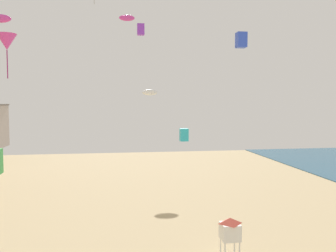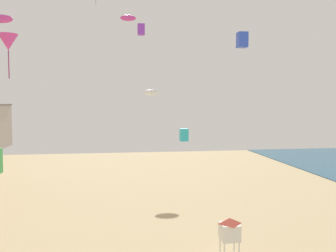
{
  "view_description": "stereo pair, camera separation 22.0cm",
  "coord_description": "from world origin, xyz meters",
  "px_view_note": "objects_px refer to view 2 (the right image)",
  "views": [
    {
      "loc": [
        -0.23,
        -7.81,
        9.48
      ],
      "look_at": [
        3.47,
        16.41,
        7.89
      ],
      "focal_mm": 37.86,
      "sensor_mm": 36.0,
      "label": 1
    },
    {
      "loc": [
        -0.01,
        -7.85,
        9.48
      ],
      "look_at": [
        3.47,
        16.41,
        7.89
      ],
      "focal_mm": 37.86,
      "sensor_mm": 36.0,
      "label": 2
    }
  ],
  "objects_px": {
    "kite_magenta_delta": "(8,42)",
    "kite_magenta_parafoil_2": "(128,18)",
    "lifeguard_stand": "(230,229)",
    "kite_purple_box": "(141,30)",
    "kite_cyan_box": "(184,135)",
    "kite_white_parafoil": "(151,92)",
    "kite_magenta_parafoil": "(2,19)",
    "kite_blue_box_2": "(242,40)"
  },
  "relations": [
    {
      "from": "kite_cyan_box",
      "to": "kite_magenta_parafoil_2",
      "type": "height_order",
      "value": "kite_magenta_parafoil_2"
    },
    {
      "from": "lifeguard_stand",
      "to": "kite_white_parafoil",
      "type": "bearing_deg",
      "value": 104.63
    },
    {
      "from": "kite_magenta_delta",
      "to": "kite_magenta_parafoil_2",
      "type": "relative_size",
      "value": 2.39
    },
    {
      "from": "lifeguard_stand",
      "to": "kite_magenta_parafoil",
      "type": "bearing_deg",
      "value": 143.76
    },
    {
      "from": "kite_magenta_delta",
      "to": "kite_purple_box",
      "type": "xyz_separation_m",
      "value": [
        11.47,
        -6.29,
        0.17
      ]
    },
    {
      "from": "kite_cyan_box",
      "to": "kite_magenta_delta",
      "type": "height_order",
      "value": "kite_magenta_delta"
    },
    {
      "from": "kite_blue_box_2",
      "to": "kite_magenta_parafoil",
      "type": "bearing_deg",
      "value": 161.63
    },
    {
      "from": "kite_magenta_parafoil_2",
      "to": "kite_white_parafoil",
      "type": "bearing_deg",
      "value": 69.46
    },
    {
      "from": "lifeguard_stand",
      "to": "kite_cyan_box",
      "type": "distance_m",
      "value": 6.94
    },
    {
      "from": "lifeguard_stand",
      "to": "kite_magenta_parafoil_2",
      "type": "height_order",
      "value": "kite_magenta_parafoil_2"
    },
    {
      "from": "kite_magenta_delta",
      "to": "kite_blue_box_2",
      "type": "height_order",
      "value": "kite_blue_box_2"
    },
    {
      "from": "kite_white_parafoil",
      "to": "kite_magenta_parafoil_2",
      "type": "height_order",
      "value": "kite_magenta_parafoil_2"
    },
    {
      "from": "kite_blue_box_2",
      "to": "kite_purple_box",
      "type": "height_order",
      "value": "kite_blue_box_2"
    },
    {
      "from": "kite_cyan_box",
      "to": "kite_purple_box",
      "type": "xyz_separation_m",
      "value": [
        -2.69,
        3.47,
        7.8
      ]
    },
    {
      "from": "kite_white_parafoil",
      "to": "kite_magenta_parafoil_2",
      "type": "xyz_separation_m",
      "value": [
        -3.34,
        -8.9,
        7.62
      ]
    },
    {
      "from": "kite_magenta_delta",
      "to": "kite_purple_box",
      "type": "height_order",
      "value": "kite_magenta_delta"
    },
    {
      "from": "lifeguard_stand",
      "to": "kite_magenta_parafoil_2",
      "type": "xyz_separation_m",
      "value": [
        -5.44,
        18.31,
        16.69
      ]
    },
    {
      "from": "kite_cyan_box",
      "to": "kite_magenta_parafoil",
      "type": "relative_size",
      "value": 0.38
    },
    {
      "from": "kite_magenta_delta",
      "to": "kite_white_parafoil",
      "type": "height_order",
      "value": "kite_magenta_delta"
    },
    {
      "from": "kite_magenta_delta",
      "to": "kite_magenta_parafoil",
      "type": "xyz_separation_m",
      "value": [
        -2.28,
        6.01,
        3.37
      ]
    },
    {
      "from": "kite_magenta_parafoil",
      "to": "kite_magenta_parafoil_2",
      "type": "bearing_deg",
      "value": -5.24
    },
    {
      "from": "kite_magenta_parafoil_2",
      "to": "kite_purple_box",
      "type": "height_order",
      "value": "kite_magenta_parafoil_2"
    },
    {
      "from": "kite_cyan_box",
      "to": "kite_magenta_parafoil_2",
      "type": "relative_size",
      "value": 0.52
    },
    {
      "from": "kite_magenta_parafoil",
      "to": "kite_purple_box",
      "type": "height_order",
      "value": "kite_magenta_parafoil"
    },
    {
      "from": "kite_magenta_parafoil",
      "to": "kite_magenta_parafoil_2",
      "type": "xyz_separation_m",
      "value": [
        13.12,
        -1.2,
        0.24
      ]
    },
    {
      "from": "kite_magenta_delta",
      "to": "kite_white_parafoil",
      "type": "distance_m",
      "value": 20.12
    },
    {
      "from": "lifeguard_stand",
      "to": "kite_purple_box",
      "type": "distance_m",
      "value": 15.84
    },
    {
      "from": "lifeguard_stand",
      "to": "kite_purple_box",
      "type": "relative_size",
      "value": 3.07
    },
    {
      "from": "kite_magenta_delta",
      "to": "kite_purple_box",
      "type": "bearing_deg",
      "value": -28.76
    },
    {
      "from": "lifeguard_stand",
      "to": "kite_blue_box_2",
      "type": "relative_size",
      "value": 1.82
    },
    {
      "from": "lifeguard_stand",
      "to": "kite_blue_box_2",
      "type": "height_order",
      "value": "kite_blue_box_2"
    },
    {
      "from": "kite_blue_box_2",
      "to": "kite_magenta_parafoil_2",
      "type": "xyz_separation_m",
      "value": [
        -10.32,
        6.58,
        3.19
      ]
    },
    {
      "from": "kite_white_parafoil",
      "to": "lifeguard_stand",
      "type": "bearing_deg",
      "value": -85.57
    },
    {
      "from": "kite_magenta_parafoil",
      "to": "kite_white_parafoil",
      "type": "height_order",
      "value": "kite_magenta_parafoil"
    },
    {
      "from": "kite_cyan_box",
      "to": "kite_white_parafoil",
      "type": "distance_m",
      "value": 23.75
    },
    {
      "from": "lifeguard_stand",
      "to": "kite_magenta_parafoil",
      "type": "height_order",
      "value": "kite_magenta_parafoil"
    },
    {
      "from": "kite_blue_box_2",
      "to": "kite_magenta_delta",
      "type": "bearing_deg",
      "value": 175.21
    },
    {
      "from": "kite_cyan_box",
      "to": "kite_purple_box",
      "type": "distance_m",
      "value": 8.95
    },
    {
      "from": "kite_white_parafoil",
      "to": "kite_blue_box_2",
      "type": "bearing_deg",
      "value": -65.72
    },
    {
      "from": "kite_magenta_parafoil_2",
      "to": "kite_purple_box",
      "type": "relative_size",
      "value": 1.99
    },
    {
      "from": "kite_magenta_delta",
      "to": "kite_purple_box",
      "type": "distance_m",
      "value": 13.08
    },
    {
      "from": "kite_magenta_delta",
      "to": "kite_magenta_parafoil_2",
      "type": "distance_m",
      "value": 12.39
    }
  ]
}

